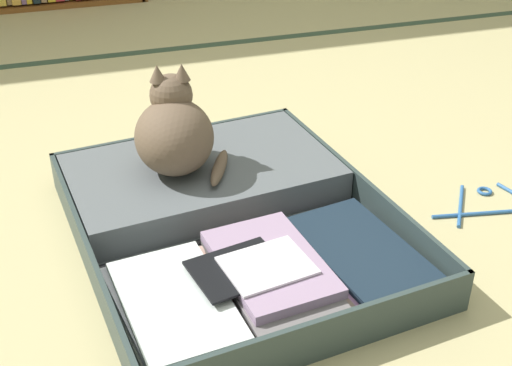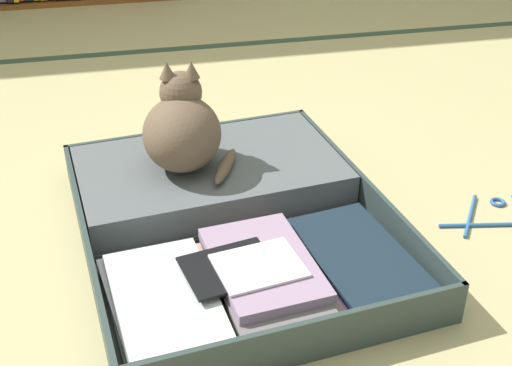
# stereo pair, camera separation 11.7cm
# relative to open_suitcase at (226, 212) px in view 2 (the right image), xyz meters

# --- Properties ---
(ground_plane) EXTENTS (10.00, 10.00, 0.00)m
(ground_plane) POSITION_rel_open_suitcase_xyz_m (0.02, -0.07, -0.04)
(ground_plane) COLOR tan
(tatami_border) EXTENTS (4.80, 0.05, 0.00)m
(tatami_border) POSITION_rel_open_suitcase_xyz_m (0.02, 1.33, -0.04)
(tatami_border) COLOR #334834
(tatami_border) RESTS_ON ground_plane
(open_suitcase) EXTENTS (0.81, 0.96, 0.10)m
(open_suitcase) POSITION_rel_open_suitcase_xyz_m (0.00, 0.00, 0.00)
(open_suitcase) COLOR #303E3D
(open_suitcase) RESTS_ON ground_plane
(black_cat) EXTENTS (0.27, 0.28, 0.27)m
(black_cat) POSITION_rel_open_suitcase_xyz_m (-0.08, 0.17, 0.16)
(black_cat) COLOR brown
(black_cat) RESTS_ON open_suitcase
(clothes_hanger) EXTENTS (0.37, 0.22, 0.01)m
(clothes_hanger) POSITION_rel_open_suitcase_xyz_m (0.71, -0.12, -0.04)
(clothes_hanger) COLOR #2D5F9E
(clothes_hanger) RESTS_ON ground_plane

